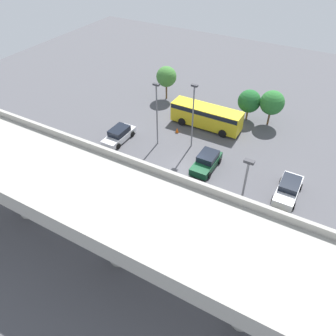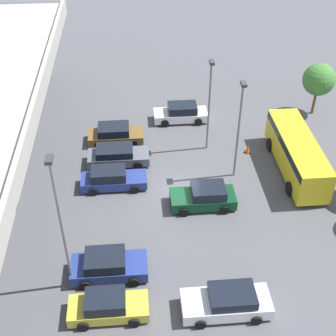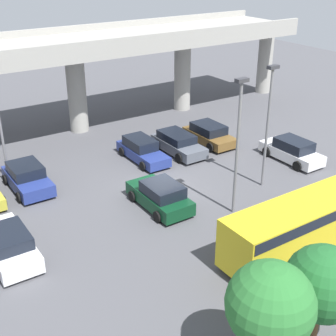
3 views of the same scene
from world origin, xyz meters
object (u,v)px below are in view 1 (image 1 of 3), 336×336
Objects in this scene: parked_car_2 at (207,161)px; parked_car_4 at (134,177)px; tree_front_centre at (249,101)px; traffic_cone at (177,130)px; lamp_post_mid_lot at (241,202)px; parked_car_5 at (108,169)px; parked_car_0 at (288,189)px; tree_front_right at (166,77)px; parked_car_1 at (235,221)px; parked_car_7 at (266,234)px; shuttle_bus at (206,115)px; parked_car_6 at (119,135)px; lamp_post_by_overpass at (157,110)px; parked_car_3 at (156,189)px; lamp_post_near_aisle at (193,112)px; tree_front_left at (272,103)px.

parked_car_2 reaches higher than parked_car_4.
parked_car_4 is 18.71m from tree_front_centre.
lamp_post_mid_lot is at bearing 133.20° from traffic_cone.
lamp_post_mid_lot reaches higher than parked_car_5.
parked_car_0 is 1.02× the size of tree_front_right.
parked_car_1 is 1.00× the size of parked_car_5.
shuttle_bus reaches higher than parked_car_7.
tree_front_centre is 5.84× the size of traffic_cone.
parked_car_7 is 17.98m from traffic_cone.
parked_car_6 is 0.98× the size of tree_front_right.
tree_front_centre is at bearing -74.21° from lamp_post_mid_lot.
lamp_post_by_overpass reaches higher than parked_car_4.
parked_car_7 is 0.57× the size of lamp_post_by_overpass.
shuttle_bus is at bearing -121.55° from parked_car_0.
parked_car_3 reaches higher than parked_car_4.
parked_car_1 is 25.02m from tree_front_right.
parked_car_1 is 2.78m from parked_car_7.
traffic_cone is (-2.45, -10.57, -0.40)m from parked_car_5.
parked_car_1 is 15.86m from traffic_cone.
parked_car_5 is 1.09× the size of tree_front_centre.
parked_car_2 is 1.09× the size of tree_front_centre.
tree_front_centre is at bearing -145.06° from parked_car_0.
tree_front_centre is at bearing 135.97° from parked_car_6.
lamp_post_near_aisle is 11.01× the size of traffic_cone.
shuttle_bus is at bearing -58.84° from lamp_post_mid_lot.
parked_car_3 is 1.00× the size of tree_front_right.
tree_front_right is (3.13, -17.75, 2.61)m from parked_car_5.
parked_car_4 is 8.06m from parked_car_6.
lamp_post_mid_lot is at bearing 36.06° from parked_car_2.
tree_front_left is 0.97× the size of tree_front_right.
lamp_post_mid_lot reaches higher than tree_front_left.
parked_car_2 reaches higher than parked_car_0.
parked_car_7 is (-13.74, 0.50, -0.04)m from parked_car_4.
parked_car_4 is 10.39m from traffic_cone.
tree_front_left is (5.37, -11.80, 2.38)m from parked_car_0.
parked_car_2 reaches higher than parked_car_3.
tree_front_right is (6.16, -17.54, 2.61)m from parked_car_4.
parked_car_1 is (3.07, 6.49, 0.02)m from parked_car_0.
parked_car_1 is 1.03× the size of parked_car_7.
shuttle_bus reaches higher than parked_car_1.
lamp_post_near_aisle reaches higher than traffic_cone.
lamp_post_by_overpass is (-1.54, -7.39, 3.75)m from parked_car_5.
tree_front_left is (2.30, -18.29, 2.36)m from parked_car_1.
parked_car_0 is 6.48m from parked_car_7.
parked_car_1 is 1.09× the size of tree_front_centre.
parked_car_4 is 1.02× the size of tree_front_left.
tree_front_left reaches higher than parked_car_6.
parked_car_6 reaches higher than parked_car_1.
parked_car_7 is (-19.59, 6.05, -0.06)m from parked_car_6.
parked_car_6 is at bearing 45.97° from tree_front_centre.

